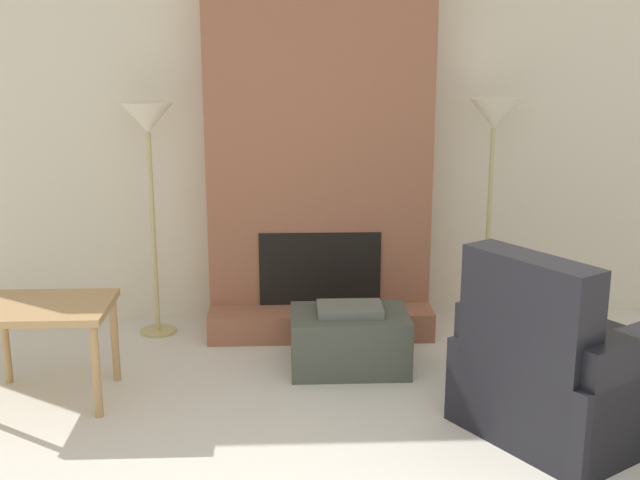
{
  "coord_description": "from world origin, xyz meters",
  "views": [
    {
      "loc": [
        -0.23,
        -2.24,
        1.95
      ],
      "look_at": [
        0.0,
        2.97,
        0.64
      ],
      "focal_mm": 45.0,
      "sensor_mm": 36.0,
      "label": 1
    }
  ],
  "objects_px": {
    "floor_lamp_right": "(494,128)",
    "armchair": "(562,376)",
    "ottoman": "(349,339)",
    "side_table": "(45,317)",
    "floor_lamp_left": "(148,133)"
  },
  "relations": [
    {
      "from": "ottoman",
      "to": "floor_lamp_right",
      "type": "distance_m",
      "value": 1.69
    },
    {
      "from": "side_table",
      "to": "floor_lamp_left",
      "type": "bearing_deg",
      "value": 67.14
    },
    {
      "from": "ottoman",
      "to": "floor_lamp_left",
      "type": "bearing_deg",
      "value": 151.82
    },
    {
      "from": "floor_lamp_left",
      "to": "armchair",
      "type": "bearing_deg",
      "value": -34.02
    },
    {
      "from": "armchair",
      "to": "floor_lamp_right",
      "type": "relative_size",
      "value": 0.79
    },
    {
      "from": "ottoman",
      "to": "armchair",
      "type": "relative_size",
      "value": 0.57
    },
    {
      "from": "ottoman",
      "to": "side_table",
      "type": "height_order",
      "value": "side_table"
    },
    {
      "from": "floor_lamp_right",
      "to": "side_table",
      "type": "bearing_deg",
      "value": -159.02
    },
    {
      "from": "armchair",
      "to": "side_table",
      "type": "xyz_separation_m",
      "value": [
        -2.7,
        0.5,
        0.18
      ]
    },
    {
      "from": "floor_lamp_right",
      "to": "armchair",
      "type": "bearing_deg",
      "value": -89.43
    },
    {
      "from": "side_table",
      "to": "floor_lamp_right",
      "type": "height_order",
      "value": "floor_lamp_right"
    },
    {
      "from": "armchair",
      "to": "floor_lamp_left",
      "type": "height_order",
      "value": "floor_lamp_left"
    },
    {
      "from": "armchair",
      "to": "floor_lamp_right",
      "type": "distance_m",
      "value": 1.87
    },
    {
      "from": "ottoman",
      "to": "side_table",
      "type": "relative_size",
      "value": 1.0
    },
    {
      "from": "side_table",
      "to": "floor_lamp_left",
      "type": "distance_m",
      "value": 1.43
    }
  ]
}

